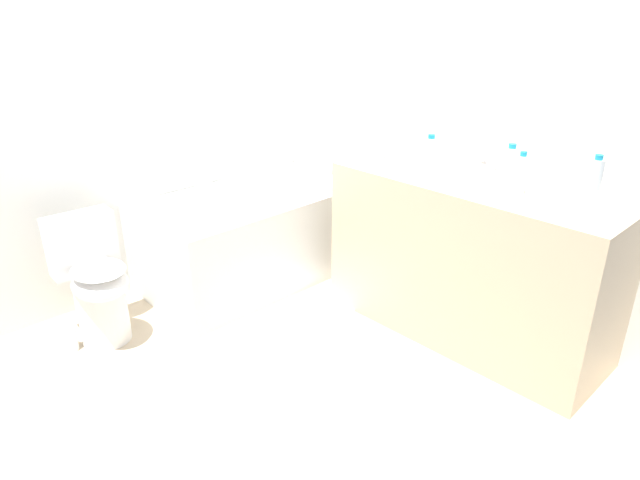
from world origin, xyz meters
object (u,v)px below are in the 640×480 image
water_bottle_0 (430,153)px  water_bottle_1 (594,184)px  drinking_glass_2 (542,184)px  toilet (96,283)px  bathtub (252,234)px  water_bottle_2 (521,174)px  sink_faucet (482,166)px  bath_mat (313,310)px  water_bottle_3 (510,166)px  toilet_paper_roll (67,340)px  drinking_glass_3 (379,150)px  drinking_glass_1 (399,154)px  drinking_glass_0 (574,190)px  sink_basin (464,173)px

water_bottle_0 → water_bottle_1: size_ratio=0.78×
drinking_glass_2 → toilet: bearing=133.0°
bathtub → water_bottle_2: 1.78m
sink_faucet → bath_mat: size_ratio=0.24×
water_bottle_3 → drinking_glass_2: bearing=-94.2°
bathtub → water_bottle_0: 1.33m
water_bottle_3 → drinking_glass_2: size_ratio=2.20×
toilet_paper_roll → drinking_glass_3: bearing=-23.1°
toilet → drinking_glass_1: bearing=65.0°
water_bottle_0 → water_bottle_1: 0.86m
sink_faucet → toilet_paper_roll: 2.43m
sink_faucet → drinking_glass_0: bearing=-101.0°
water_bottle_0 → drinking_glass_0: (0.07, -0.76, -0.04)m
water_bottle_2 → bath_mat: 1.46m
toilet → water_bottle_0: (1.50, -1.05, 0.64)m
bathtub → water_bottle_3: 1.71m
bathtub → drinking_glass_0: bathtub is taller
drinking_glass_1 → sink_faucet: bearing=-70.9°
toilet → sink_basin: 2.05m
toilet → drinking_glass_0: size_ratio=7.30×
drinking_glass_2 → drinking_glass_0: bearing=-85.8°
toilet → water_bottle_1: (1.51, -1.92, 0.67)m
bathtub → drinking_glass_2: bathtub is taller
water_bottle_2 → toilet_paper_roll: 2.50m
sink_faucet → toilet_paper_roll: (-1.88, 1.29, -0.86)m
toilet → sink_basin: size_ratio=2.37×
water_bottle_1 → bathtub: bearing=103.0°
water_bottle_1 → drinking_glass_1: (0.01, 1.09, -0.08)m
drinking_glass_1 → water_bottle_3: bearing=-85.5°
bathtub → water_bottle_2: bearing=-75.6°
bathtub → drinking_glass_2: 1.85m
drinking_glass_3 → toilet_paper_roll: (-1.68, 0.72, -0.88)m
drinking_glass_3 → water_bottle_3: bearing=-83.4°
toilet → drinking_glass_0: bearing=44.4°
drinking_glass_0 → drinking_glass_2: bearing=94.2°
sink_basin → water_bottle_0: 0.23m
water_bottle_1 → water_bottle_2: 0.33m
water_bottle_3 → drinking_glass_0: bearing=-90.4°
toilet → water_bottle_2: bearing=46.3°
sink_basin → water_bottle_0: size_ratio=1.55×
drinking_glass_1 → drinking_glass_3: size_ratio=0.80×
bathtub → water_bottle_3: size_ratio=6.81×
sink_faucet → water_bottle_2: water_bottle_2 is taller
sink_basin → bath_mat: 1.22m
sink_faucet → drinking_glass_0: (-0.11, -0.54, 0.02)m
toilet → water_bottle_3: size_ratio=3.44×
drinking_glass_1 → bath_mat: size_ratio=0.12×
drinking_glass_2 → drinking_glass_3: (-0.08, 0.96, 0.00)m
drinking_glass_0 → drinking_glass_2: drinking_glass_0 is taller
drinking_glass_2 → bath_mat: size_ratio=0.15×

